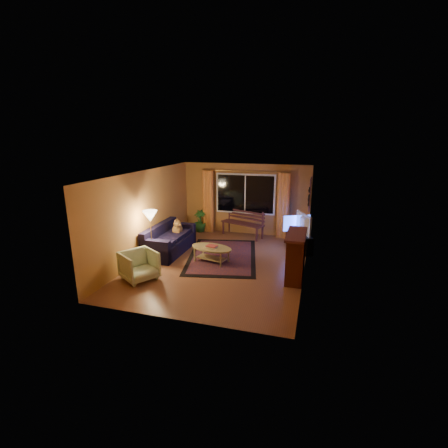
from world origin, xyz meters
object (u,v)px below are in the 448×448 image
(bench, at_px, (242,230))
(tv_console, at_px, (299,241))
(sofa, at_px, (170,239))
(floor_lamp, at_px, (151,237))
(armchair, at_px, (139,264))
(coffee_table, at_px, (212,255))

(bench, relative_size, tv_console, 1.22)
(sofa, xyz_separation_m, floor_lamp, (-0.11, -0.90, 0.32))
(bench, distance_m, tv_console, 2.16)
(armchair, distance_m, coffee_table, 2.07)
(coffee_table, bearing_deg, bench, 83.86)
(floor_lamp, bearing_deg, coffee_table, 16.70)
(sofa, bearing_deg, bench, 50.99)
(sofa, distance_m, tv_console, 3.98)
(armchair, bearing_deg, floor_lamp, 44.31)
(coffee_table, xyz_separation_m, tv_console, (2.28, 1.76, 0.05))
(bench, distance_m, coffee_table, 2.60)
(bench, xyz_separation_m, sofa, (-1.75, -2.16, 0.18))
(bench, height_order, floor_lamp, floor_lamp)
(bench, height_order, tv_console, tv_console)
(coffee_table, bearing_deg, sofa, 164.01)
(tv_console, bearing_deg, bench, 134.00)
(floor_lamp, relative_size, coffee_table, 1.22)
(floor_lamp, distance_m, tv_console, 4.48)
(bench, bearing_deg, armchair, -89.73)
(floor_lamp, relative_size, tv_console, 1.15)
(sofa, relative_size, armchair, 2.61)
(sofa, relative_size, tv_console, 1.61)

